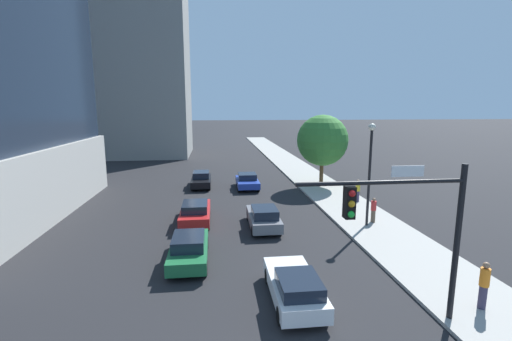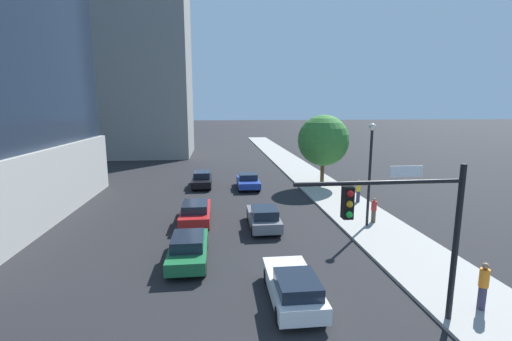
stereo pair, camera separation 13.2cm
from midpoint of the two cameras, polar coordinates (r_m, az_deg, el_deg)
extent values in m
cube|color=#9E9B93|center=(29.19, 13.61, -4.83)|extent=(4.31, 120.00, 0.15)
cube|color=gray|center=(59.53, -18.32, 18.34)|extent=(15.00, 12.98, 32.91)
cube|color=red|center=(55.85, -14.53, 23.50)|extent=(0.90, 0.90, 41.31)
cylinder|color=black|center=(14.06, 29.64, -10.23)|extent=(0.20, 0.20, 5.50)
cylinder|color=black|center=(12.04, 19.62, -1.85)|extent=(5.64, 0.14, 0.14)
cube|color=black|center=(11.76, 14.79, -4.99)|extent=(0.32, 0.36, 1.05)
sphere|color=red|center=(11.51, 15.21, -3.60)|extent=(0.22, 0.22, 0.22)
sphere|color=orange|center=(11.59, 15.13, -5.23)|extent=(0.22, 0.22, 0.22)
sphere|color=green|center=(11.68, 15.05, -6.84)|extent=(0.22, 0.22, 0.22)
cube|color=white|center=(12.37, 23.25, -0.13)|extent=(1.10, 0.04, 0.36)
cylinder|color=black|center=(22.90, 17.90, -1.28)|extent=(0.16, 0.16, 5.97)
sphere|color=silver|center=(22.51, 18.34, 6.64)|extent=(0.44, 0.44, 0.44)
cylinder|color=brown|center=(34.07, 10.70, -0.30)|extent=(0.36, 0.36, 2.50)
sphere|color=#387F33|center=(33.66, 10.87, 4.77)|extent=(4.74, 4.74, 4.74)
cube|color=#233D9E|center=(33.08, -1.18, -1.87)|extent=(1.95, 4.28, 0.55)
cube|color=#19212D|center=(33.08, -1.20, -0.92)|extent=(1.64, 1.90, 0.52)
cylinder|color=black|center=(34.49, -2.81, -1.77)|extent=(0.22, 0.72, 0.72)
cylinder|color=black|center=(34.63, 0.02, -1.71)|extent=(0.22, 0.72, 0.72)
cylinder|color=black|center=(31.65, -2.49, -2.85)|extent=(0.22, 0.72, 0.72)
cylinder|color=black|center=(31.81, 0.60, -2.78)|extent=(0.22, 0.72, 0.72)
cube|color=#1E6638|center=(18.05, -10.55, -12.46)|extent=(1.78, 4.49, 0.59)
cube|color=#19212D|center=(17.64, -10.66, -11.05)|extent=(1.49, 2.10, 0.54)
cylinder|color=black|center=(19.63, -12.53, -11.41)|extent=(0.22, 0.69, 0.69)
cylinder|color=black|center=(19.52, -7.87, -11.38)|extent=(0.22, 0.69, 0.69)
cylinder|color=black|center=(16.84, -13.66, -15.21)|extent=(0.22, 0.69, 0.69)
cylinder|color=black|center=(16.71, -8.14, -15.22)|extent=(0.22, 0.69, 0.69)
cube|color=red|center=(23.85, -9.49, -6.79)|extent=(1.87, 4.78, 0.64)
cube|color=#19212D|center=(23.31, -9.59, -5.72)|extent=(1.57, 2.19, 0.50)
cylinder|color=black|center=(25.54, -11.14, -6.33)|extent=(0.22, 0.63, 0.63)
cylinder|color=black|center=(25.45, -7.42, -6.28)|extent=(0.22, 0.63, 0.63)
cylinder|color=black|center=(22.46, -11.82, -8.68)|extent=(0.22, 0.63, 0.63)
cylinder|color=black|center=(22.35, -7.56, -8.63)|extent=(0.22, 0.63, 0.63)
cube|color=black|center=(34.14, -8.55, -1.64)|extent=(1.77, 4.57, 0.59)
cube|color=#19212D|center=(34.16, -8.57, -0.64)|extent=(1.49, 2.06, 0.57)
cylinder|color=black|center=(35.75, -9.69, -1.54)|extent=(0.22, 0.64, 0.64)
cylinder|color=black|center=(35.68, -7.20, -1.49)|extent=(0.22, 0.64, 0.64)
cylinder|color=black|center=(32.71, -10.00, -2.64)|extent=(0.22, 0.64, 0.64)
cylinder|color=black|center=(32.65, -7.27, -2.59)|extent=(0.22, 0.64, 0.64)
cube|color=slate|center=(22.53, 1.36, -7.73)|extent=(1.78, 4.32, 0.62)
cube|color=#19212D|center=(21.85, 1.55, -6.71)|extent=(1.49, 2.00, 0.55)
cylinder|color=black|center=(23.92, -0.99, -7.31)|extent=(0.22, 0.60, 0.60)
cylinder|color=black|center=(24.11, 2.74, -7.18)|extent=(0.22, 0.60, 0.60)
cylinder|color=black|center=(21.15, -0.24, -9.68)|extent=(0.22, 0.60, 0.60)
cylinder|color=black|center=(21.36, 3.99, -9.50)|extent=(0.22, 0.60, 0.60)
cube|color=silver|center=(14.62, 6.13, -18.06)|extent=(1.78, 4.34, 0.61)
cube|color=#19212D|center=(13.65, 6.96, -17.66)|extent=(1.49, 1.96, 0.48)
cylinder|color=black|center=(15.89, 2.05, -16.60)|extent=(0.22, 0.66, 0.66)
cylinder|color=black|center=(16.18, 7.76, -16.19)|extent=(0.22, 0.66, 0.66)
cylinder|color=black|center=(13.36, 4.03, -22.25)|extent=(0.22, 0.66, 0.66)
cylinder|color=black|center=(13.69, 10.97, -21.54)|extent=(0.22, 0.66, 0.66)
cylinder|color=#38334C|center=(28.93, 16.19, -4.05)|extent=(0.28, 0.28, 0.87)
cylinder|color=gold|center=(28.76, 16.27, -2.56)|extent=(0.34, 0.34, 0.67)
sphere|color=#997051|center=(28.66, 16.31, -1.68)|extent=(0.23, 0.23, 0.23)
cylinder|color=#38334C|center=(16.14, 32.72, -16.81)|extent=(0.28, 0.28, 0.88)
cylinder|color=orange|center=(15.83, 32.99, -14.26)|extent=(0.34, 0.34, 0.68)
sphere|color=#997051|center=(15.65, 33.16, -12.72)|extent=(0.24, 0.24, 0.24)
cylinder|color=brown|center=(24.26, 18.48, -7.00)|extent=(0.28, 0.28, 0.79)
cylinder|color=red|center=(24.07, 18.57, -5.41)|extent=(0.34, 0.34, 0.61)
sphere|color=#997051|center=(23.97, 18.63, -4.47)|extent=(0.21, 0.21, 0.21)
camera|label=1|loc=(0.07, -89.82, 0.03)|focal=24.91mm
camera|label=2|loc=(0.07, 90.18, -0.03)|focal=24.91mm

